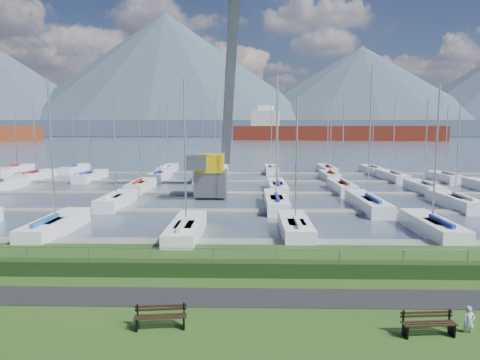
{
  "coord_description": "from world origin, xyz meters",
  "views": [
    {
      "loc": [
        0.71,
        -19.75,
        6.95
      ],
      "look_at": [
        0.0,
        12.0,
        3.0
      ],
      "focal_mm": 32.0,
      "sensor_mm": 36.0,
      "label": 1
    }
  ],
  "objects_px": {
    "bench_left": "(161,317)",
    "crane": "(216,143)",
    "bench_right": "(428,324)",
    "person": "(469,318)"
  },
  "relations": [
    {
      "from": "bench_left",
      "to": "bench_right",
      "type": "relative_size",
      "value": 1.0
    },
    {
      "from": "person",
      "to": "bench_left",
      "type": "bearing_deg",
      "value": 178.1
    },
    {
      "from": "crane",
      "to": "bench_left",
      "type": "bearing_deg",
      "value": -88.89
    },
    {
      "from": "bench_right",
      "to": "person",
      "type": "distance_m",
      "value": 1.48
    },
    {
      "from": "person",
      "to": "crane",
      "type": "relative_size",
      "value": 0.05
    },
    {
      "from": "bench_left",
      "to": "bench_right",
      "type": "distance_m",
      "value": 9.06
    },
    {
      "from": "bench_right",
      "to": "crane",
      "type": "bearing_deg",
      "value": 102.14
    },
    {
      "from": "bench_right",
      "to": "bench_left",
      "type": "bearing_deg",
      "value": 173.1
    },
    {
      "from": "bench_left",
      "to": "crane",
      "type": "distance_m",
      "value": 31.15
    },
    {
      "from": "crane",
      "to": "bench_right",
      "type": "bearing_deg",
      "value": -72.73
    }
  ]
}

